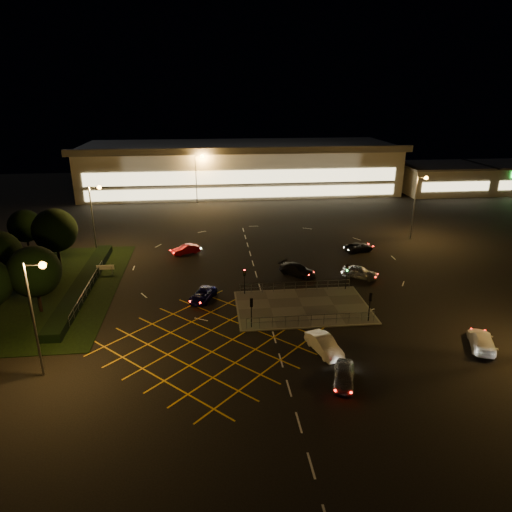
{
  "coord_description": "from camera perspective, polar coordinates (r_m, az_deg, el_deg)",
  "views": [
    {
      "loc": [
        -7.92,
        -46.0,
        22.31
      ],
      "look_at": [
        -1.86,
        9.4,
        2.0
      ],
      "focal_mm": 32.0,
      "sensor_mm": 36.0,
      "label": 1
    }
  ],
  "objects": [
    {
      "name": "signal_nw",
      "position": [
        52.12,
        -1.45,
        -2.48
      ],
      "size": [
        0.28,
        0.3,
        3.15
      ],
      "color": "black",
      "rests_on": "pedestrian_island"
    },
    {
      "name": "signal_ne",
      "position": [
        54.35,
        11.26,
        -1.91
      ],
      "size": [
        0.28,
        0.3,
        3.15
      ],
      "color": "black",
      "rests_on": "pedestrian_island"
    },
    {
      "name": "grass_verge",
      "position": [
        60.02,
        -25.32,
        -3.79
      ],
      "size": [
        18.0,
        30.0,
        0.08
      ],
      "primitive_type": "cube",
      "color": "black",
      "rests_on": "ground"
    },
    {
      "name": "retail_unit_b",
      "position": [
        123.47,
        28.71,
        8.71
      ],
      "size": [
        14.8,
        14.8,
        6.35
      ],
      "color": "beige",
      "rests_on": "ground"
    },
    {
      "name": "tree_e",
      "position": [
        52.49,
        -25.97,
        -1.76
      ],
      "size": [
        5.4,
        5.4,
        7.35
      ],
      "color": "black",
      "rests_on": "ground"
    },
    {
      "name": "streetlight_far_left",
      "position": [
        95.32,
        -7.26,
        10.36
      ],
      "size": [
        1.78,
        0.56,
        10.03
      ],
      "color": "slate",
      "rests_on": "ground"
    },
    {
      "name": "streetlight_far_right",
      "position": [
        104.57,
        15.63,
        10.64
      ],
      "size": [
        1.78,
        0.56,
        10.03
      ],
      "color": "slate",
      "rests_on": "ground"
    },
    {
      "name": "car_near_silver",
      "position": [
        38.56,
        10.95,
        -14.46
      ],
      "size": [
        2.91,
        4.5,
        1.43
      ],
      "primitive_type": "imported",
      "rotation": [
        0.0,
        0.0,
        5.96
      ],
      "color": "#B0B3B7",
      "rests_on": "ground"
    },
    {
      "name": "tree_c",
      "position": [
        65.61,
        -23.84,
        2.94
      ],
      "size": [
        5.76,
        5.76,
        7.84
      ],
      "color": "black",
      "rests_on": "ground"
    },
    {
      "name": "hedge",
      "position": [
        58.37,
        -20.75,
        -3.29
      ],
      "size": [
        2.0,
        26.0,
        1.0
      ],
      "primitive_type": "cube",
      "color": "black",
      "rests_on": "ground"
    },
    {
      "name": "streetlight_ne",
      "position": [
        75.17,
        19.56,
        6.78
      ],
      "size": [
        1.78,
        0.56,
        10.03
      ],
      "color": "slate",
      "rests_on": "ground"
    },
    {
      "name": "car_far_dkgrey",
      "position": [
        58.51,
        5.18,
        -1.72
      ],
      "size": [
        4.94,
        4.9,
        1.44
      ],
      "primitive_type": "imported",
      "rotation": [
        0.0,
        0.0,
        0.79
      ],
      "color": "black",
      "rests_on": "ground"
    },
    {
      "name": "car_circ_red",
      "position": [
        66.63,
        -8.77,
        0.82
      ],
      "size": [
        4.24,
        2.93,
        1.32
      ],
      "primitive_type": "imported",
      "rotation": [
        0.0,
        0.0,
        5.14
      ],
      "color": "maroon",
      "rests_on": "ground"
    },
    {
      "name": "ground",
      "position": [
        51.73,
        3.2,
        -5.56
      ],
      "size": [
        180.0,
        180.0,
        0.0
      ],
      "primitive_type": "plane",
      "color": "black",
      "rests_on": "ground"
    },
    {
      "name": "streetlight_nw",
      "position": [
        67.74,
        -19.5,
        5.43
      ],
      "size": [
        1.78,
        0.56,
        10.03
      ],
      "color": "slate",
      "rests_on": "ground"
    },
    {
      "name": "signal_se",
      "position": [
        47.45,
        14.06,
        -5.47
      ],
      "size": [
        0.28,
        0.3,
        3.15
      ],
      "rotation": [
        0.0,
        0.0,
        3.14
      ],
      "color": "black",
      "rests_on": "pedestrian_island"
    },
    {
      "name": "tree_d",
      "position": [
        73.28,
        -26.9,
        3.37
      ],
      "size": [
        4.68,
        4.68,
        6.37
      ],
      "color": "black",
      "rests_on": "ground"
    },
    {
      "name": "streetlight_sw",
      "position": [
        39.87,
        -25.77,
        -5.37
      ],
      "size": [
        1.78,
        0.56,
        10.03
      ],
      "color": "slate",
      "rests_on": "ground"
    },
    {
      "name": "car_queue_white",
      "position": [
        42.23,
        8.51,
        -10.91
      ],
      "size": [
        2.84,
        4.87,
        1.52
      ],
      "primitive_type": "imported",
      "rotation": [
        0.0,
        0.0,
        0.28
      ],
      "color": "white",
      "rests_on": "ground"
    },
    {
      "name": "car_right_silver",
      "position": [
        58.82,
        12.85,
        -1.99
      ],
      "size": [
        4.79,
        3.93,
        1.54
      ],
      "primitive_type": "imported",
      "rotation": [
        0.0,
        0.0,
        1.01
      ],
      "color": "silver",
      "rests_on": "ground"
    },
    {
      "name": "car_approach_white",
      "position": [
        47.28,
        26.38,
        -9.44
      ],
      "size": [
        3.72,
        5.3,
        1.43
      ],
      "primitive_type": "imported",
      "rotation": [
        0.0,
        0.0,
        2.75
      ],
      "color": "silver",
      "rests_on": "ground"
    },
    {
      "name": "pedestrian_island",
      "position": [
        50.29,
        5.83,
        -6.34
      ],
      "size": [
        14.0,
        9.0,
        0.12
      ],
      "primitive_type": "cube",
      "color": "#4C4944",
      "rests_on": "ground"
    },
    {
      "name": "supermarket",
      "position": [
        109.57,
        -2.06,
        11.09
      ],
      "size": [
        72.0,
        26.5,
        10.5
      ],
      "color": "beige",
      "rests_on": "ground"
    },
    {
      "name": "car_left_blue",
      "position": [
        51.83,
        -6.68,
        -4.86
      ],
      "size": [
        3.62,
        4.87,
        1.23
      ],
      "primitive_type": "imported",
      "rotation": [
        0.0,
        0.0,
        5.88
      ],
      "color": "#0D0B44",
      "rests_on": "ground"
    },
    {
      "name": "retail_unit_a",
      "position": [
        115.18,
        22.06,
        9.04
      ],
      "size": [
        18.8,
        14.8,
        6.35
      ],
      "color": "beige",
      "rests_on": "ground"
    },
    {
      "name": "car_east_grey",
      "position": [
        68.62,
        12.72,
        1.09
      ],
      "size": [
        4.79,
        3.11,
        1.23
      ],
      "primitive_type": "imported",
      "rotation": [
        0.0,
        0.0,
        1.83
      ],
      "color": "black",
      "rests_on": "ground"
    },
    {
      "name": "signal_sw",
      "position": [
        44.87,
        -0.58,
        -6.36
      ],
      "size": [
        0.28,
        0.3,
        3.15
      ],
      "rotation": [
        0.0,
        0.0,
        3.14
      ],
      "color": "black",
      "rests_on": "pedestrian_island"
    }
  ]
}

